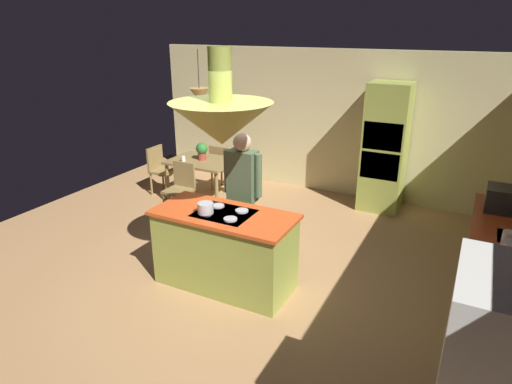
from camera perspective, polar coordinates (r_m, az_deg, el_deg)
The scene contains 19 objects.
ground at distance 5.61m, azimuth -2.82°, elevation -10.73°, with size 8.16×8.16×0.00m, color #AD7F51.
wall_back at distance 8.13m, azimuth 9.35°, elevation 8.76°, with size 6.80×0.10×2.55m, color beige.
kitchen_island at distance 5.23m, azimuth -4.01°, elevation -7.35°, with size 1.64×0.77×0.95m.
counter_run_right at distance 5.34m, azimuth 28.69°, elevation -9.41°, with size 0.73×2.42×0.93m.
oven_tower at distance 7.53m, azimuth 16.25°, elevation 5.47°, with size 0.66×0.62×2.09m.
dining_table at distance 7.65m, azimuth -6.89°, elevation 3.34°, with size 1.10×0.82×0.76m.
person_at_island at distance 5.59m, azimuth -1.71°, elevation 0.33°, with size 0.53×0.23×1.70m.
range_hood at distance 4.71m, azimuth -4.48°, elevation 9.10°, with size 1.10×1.10×1.00m.
pendant_light_over_table at distance 7.38m, azimuth -7.29°, elevation 12.30°, with size 0.32×0.32×0.82m.
chair_facing_island at distance 7.21m, azimuth -9.62°, elevation 0.82°, with size 0.40×0.40×0.87m.
chair_by_back_wall at distance 8.20m, azimuth -4.39°, elevation 3.52°, with size 0.40×0.40×0.87m.
chair_at_corner at distance 8.23m, azimuth -12.24°, elevation 3.16°, with size 0.40×0.40×0.87m.
potted_plant_on_table at distance 7.59m, azimuth -6.97°, elevation 5.35°, with size 0.20×0.20×0.30m.
cup_on_table at distance 7.58m, azimuth -9.34°, elevation 4.23°, with size 0.07×0.07×0.09m, color white.
canister_flour at distance 4.57m, azimuth 29.83°, elevation -6.87°, with size 0.11×0.11×0.19m, color silver.
canister_sugar at distance 4.74m, azimuth 29.74°, elevation -6.21°, with size 0.11×0.11×0.14m, color silver.
canister_tea at distance 4.90m, azimuth 29.72°, elevation -5.26°, with size 0.12×0.12×0.15m, color silver.
microwave_on_counter at distance 5.77m, azimuth 29.68°, elevation -0.90°, with size 0.46×0.36×0.28m, color #232326.
cooking_pot_on_cooktop at distance 4.98m, azimuth -6.52°, elevation -2.06°, with size 0.18×0.18×0.12m, color #B2B2B7.
Camera 1 is at (2.43, -4.13, 2.94)m, focal length 31.09 mm.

